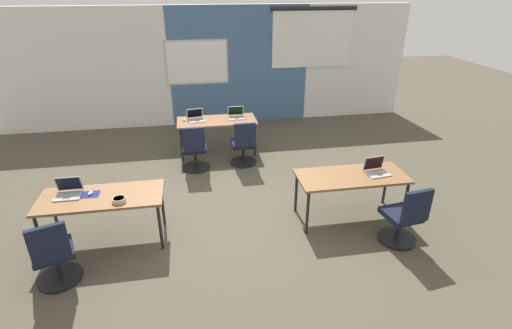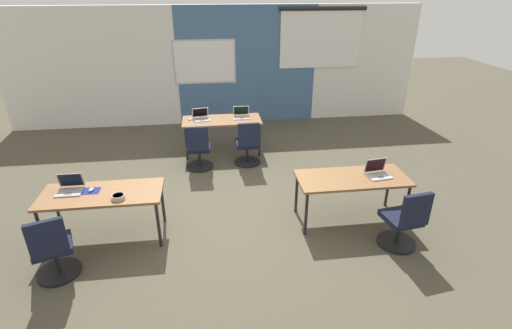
{
  "view_description": "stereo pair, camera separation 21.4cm",
  "coord_description": "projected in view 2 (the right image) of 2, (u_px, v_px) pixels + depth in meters",
  "views": [
    {
      "loc": [
        -0.48,
        -5.24,
        3.28
      ],
      "look_at": [
        0.39,
        -0.27,
        0.85
      ],
      "focal_mm": 26.8,
      "sensor_mm": 36.0,
      "label": 1
    },
    {
      "loc": [
        -0.27,
        -5.27,
        3.28
      ],
      "look_at": [
        0.39,
        -0.27,
        0.85
      ],
      "focal_mm": 26.8,
      "sensor_mm": 36.0,
      "label": 2
    }
  ],
  "objects": [
    {
      "name": "chair_near_left_end",
      "position": [
        53.0,
        252.0,
        4.53
      ],
      "size": [
        0.56,
        0.61,
        0.92
      ],
      "rotation": [
        0.0,
        0.0,
        3.48
      ],
      "color": "black",
      "rests_on": "ground"
    },
    {
      "name": "chair_near_right_end",
      "position": [
        403.0,
        224.0,
        5.06
      ],
      "size": [
        0.52,
        0.57,
        0.92
      ],
      "rotation": [
        0.0,
        0.0,
        3.28
      ],
      "color": "black",
      "rests_on": "ground"
    },
    {
      "name": "laptop_far_right",
      "position": [
        241.0,
        115.0,
        7.91
      ],
      "size": [
        0.33,
        0.32,
        0.22
      ],
      "rotation": [
        0.0,
        0.0,
        -0.02
      ],
      "color": "#B7B7BC",
      "rests_on": "desk_far_center"
    },
    {
      "name": "laptop_near_left_end",
      "position": [
        70.0,
        188.0,
        5.13
      ],
      "size": [
        0.33,
        0.29,
        0.23
      ],
      "rotation": [
        0.0,
        0.0,
        -0.0
      ],
      "color": "#9E9EA3",
      "rests_on": "desk_near_left"
    },
    {
      "name": "laptop_far_left",
      "position": [
        201.0,
        117.0,
        7.79
      ],
      "size": [
        0.38,
        0.37,
        0.22
      ],
      "rotation": [
        0.0,
        0.0,
        0.17
      ],
      "color": "#B7B7BC",
      "rests_on": "desk_far_center"
    },
    {
      "name": "snack_bowl",
      "position": [
        118.0,
        196.0,
        4.95
      ],
      "size": [
        0.18,
        0.18,
        0.06
      ],
      "color": "tan",
      "rests_on": "desk_near_left"
    },
    {
      "name": "laptop_near_right_end",
      "position": [
        378.0,
        172.0,
        5.55
      ],
      "size": [
        0.36,
        0.31,
        0.24
      ],
      "rotation": [
        0.0,
        0.0,
        0.13
      ],
      "color": "#B7B7BC",
      "rests_on": "desk_near_right"
    },
    {
      "name": "chair_far_right",
      "position": [
        248.0,
        147.0,
        7.4
      ],
      "size": [
        0.52,
        0.54,
        0.92
      ],
      "rotation": [
        0.0,
        0.0,
        3.16
      ],
      "color": "black",
      "rests_on": "ground"
    },
    {
      "name": "mousepad_near_left_end",
      "position": [
        91.0,
        191.0,
        5.15
      ],
      "size": [
        0.22,
        0.19,
        0.0
      ],
      "color": "navy",
      "rests_on": "desk_near_left"
    },
    {
      "name": "back_wall_assembly",
      "position": [
        218.0,
        66.0,
        9.3
      ],
      "size": [
        10.0,
        0.27,
        2.8
      ],
      "color": "silver",
      "rests_on": "ground"
    },
    {
      "name": "chair_far_left",
      "position": [
        199.0,
        151.0,
        7.23
      ],
      "size": [
        0.52,
        0.54,
        0.92
      ],
      "rotation": [
        0.0,
        0.0,
        3.12
      ],
      "color": "black",
      "rests_on": "ground"
    },
    {
      "name": "ground_plane",
      "position": [
        230.0,
        206.0,
        6.16
      ],
      "size": [
        24.0,
        24.0,
        0.0
      ],
      "color": "#4C4738"
    },
    {
      "name": "mouse_far_left",
      "position": [
        190.0,
        119.0,
        7.78
      ],
      "size": [
        0.08,
        0.11,
        0.03
      ],
      "color": "#B2B2B7",
      "rests_on": "desk_far_center"
    },
    {
      "name": "mouse_near_left_end",
      "position": [
        91.0,
        190.0,
        5.14
      ],
      "size": [
        0.08,
        0.11,
        0.03
      ],
      "color": "#B2B2B7",
      "rests_on": "mousepad_near_left_end"
    },
    {
      "name": "desk_near_right",
      "position": [
        352.0,
        181.0,
        5.54
      ],
      "size": [
        1.6,
        0.7,
        0.72
      ],
      "color": "brown",
      "rests_on": "ground"
    },
    {
      "name": "desk_near_left",
      "position": [
        102.0,
        197.0,
        5.14
      ],
      "size": [
        1.6,
        0.7,
        0.72
      ],
      "color": "brown",
      "rests_on": "ground"
    },
    {
      "name": "desk_far_center",
      "position": [
        222.0,
        122.0,
        7.84
      ],
      "size": [
        1.6,
        0.7,
        0.72
      ],
      "color": "brown",
      "rests_on": "ground"
    }
  ]
}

